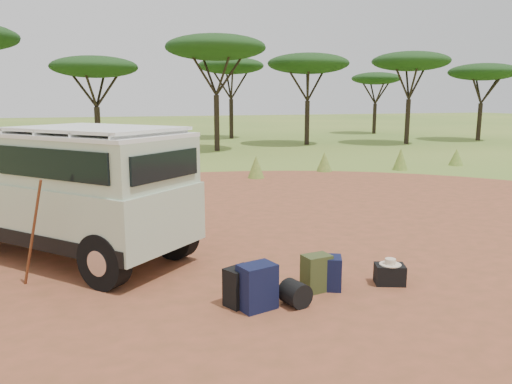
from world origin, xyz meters
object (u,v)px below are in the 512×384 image
object	(u,v)px
backpack_navy	(257,287)
duffel_navy	(326,273)
safari_vehicle	(72,195)
backpack_black	(240,287)
hard_case	(390,274)
walking_staff	(33,233)
backpack_olive	(316,273)

from	to	relation	value
backpack_navy	duffel_navy	distance (m)	1.24
safari_vehicle	duffel_navy	distance (m)	4.56
safari_vehicle	backpack_black	distance (m)	3.73
backpack_navy	hard_case	size ratio (longest dim) A/B	1.42
walking_staff	backpack_olive	bearing A→B (deg)	-73.12
backpack_olive	duffel_navy	xyz separation A→B (m)	(0.17, 0.03, -0.02)
walking_staff	duffel_navy	size ratio (longest dim) A/B	3.38
duffel_navy	hard_case	distance (m)	1.02
backpack_navy	duffel_navy	xyz separation A→B (m)	(1.19, 0.35, -0.06)
backpack_olive	hard_case	bearing A→B (deg)	-13.47
backpack_navy	backpack_olive	world-z (taller)	backpack_navy
backpack_olive	duffel_navy	world-z (taller)	backpack_olive
backpack_black	safari_vehicle	bearing A→B (deg)	101.29
safari_vehicle	walking_staff	bearing A→B (deg)	-64.45
walking_staff	duffel_navy	distance (m)	4.35
safari_vehicle	hard_case	distance (m)	5.46
backpack_black	walking_staff	bearing A→B (deg)	123.61
backpack_olive	hard_case	world-z (taller)	backpack_olive
walking_staff	backpack_olive	distance (m)	4.21
backpack_black	hard_case	distance (m)	2.37
walking_staff	backpack_black	world-z (taller)	walking_staff
walking_staff	duffel_navy	xyz separation A→B (m)	(4.05, -1.49, -0.57)
backpack_olive	safari_vehicle	bearing A→B (deg)	132.12
walking_staff	backpack_black	distance (m)	3.20
walking_staff	backpack_olive	xyz separation A→B (m)	(3.89, -1.52, -0.54)
backpack_black	backpack_olive	bearing A→B (deg)	-18.65
walking_staff	hard_case	distance (m)	5.35
backpack_black	backpack_navy	xyz separation A→B (m)	(0.18, -0.19, 0.04)
safari_vehicle	walking_staff	distance (m)	1.43
backpack_navy	hard_case	distance (m)	2.20
duffel_navy	hard_case	xyz separation A→B (m)	(1.00, -0.14, -0.10)
backpack_black	backpack_navy	size ratio (longest dim) A/B	0.86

